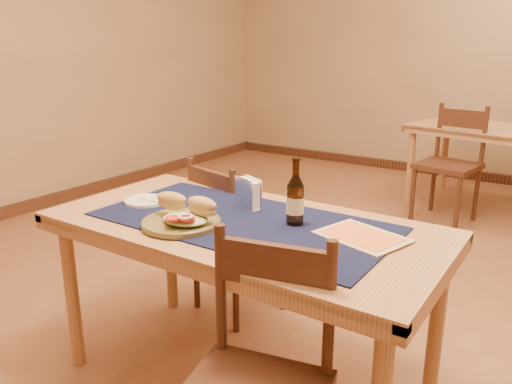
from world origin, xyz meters
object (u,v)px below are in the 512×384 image
Objects in this scene: main_table at (242,241)px; back_table at (512,139)px; chair_main_far at (233,235)px; beer_bottle at (295,200)px; sandwich_plate at (183,217)px; napkin_holder at (248,193)px.

back_table is (0.58, 3.17, 0.00)m from main_table.
chair_main_far is 0.82m from beer_bottle.
beer_bottle reaches higher than back_table.
sandwich_plate is at bearing -69.69° from chair_main_far.
napkin_holder reaches higher than sandwich_plate.
main_table is at bearing -157.15° from beer_bottle.
sandwich_plate is 0.44m from beer_bottle.
back_table is at bearing 70.14° from chair_main_far.
back_table is 11.23× the size of napkin_holder.
napkin_holder is (-0.27, 0.07, -0.04)m from beer_bottle.
beer_bottle is at bearing 35.95° from sandwich_plate.
chair_main_far reaches higher than main_table.
chair_main_far is at bearing 129.96° from main_table.
chair_main_far is at bearing 146.51° from beer_bottle.
napkin_holder is (0.08, 0.33, 0.03)m from sandwich_plate.
chair_main_far is (-0.40, 0.48, -0.22)m from main_table.
back_table is at bearing 82.98° from beer_bottle.
chair_main_far is at bearing 110.31° from sandwich_plate.
back_table is 3.12m from beer_bottle.
beer_bottle reaches higher than main_table.
sandwich_plate reaches higher than chair_main_far.
main_table is at bearing -50.04° from chair_main_far.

